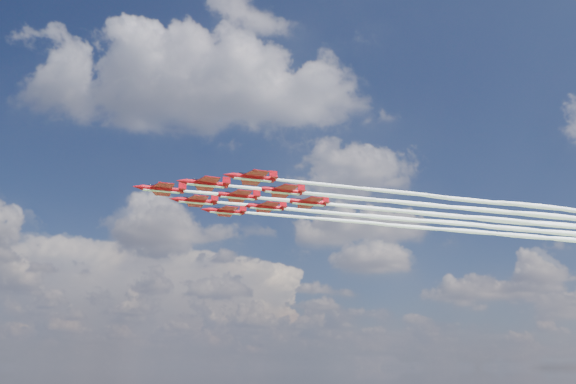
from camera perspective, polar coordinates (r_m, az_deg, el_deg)
name	(u,v)px	position (r m, az deg, el deg)	size (l,w,h in m)	color
jet_lead	(437,214)	(158.39, 14.92, -2.19)	(149.73, 49.23, 3.04)	#AA0913
jet_row2_port	(482,210)	(157.71, 19.13, -1.74)	(149.73, 49.23, 3.04)	#AA0913
jet_row2_starb	(451,223)	(169.21, 16.22, -3.04)	(149.73, 49.23, 3.04)	#AA0913
jet_row3_port	(530,206)	(157.91, 23.36, -1.29)	(149.73, 49.23, 3.04)	#AA0913
jet_row3_centre	(494,219)	(168.75, 20.17, -2.62)	(149.73, 49.23, 3.04)	#AA0913
jet_row3_starb	(463,231)	(180.14, 17.37, -3.79)	(149.73, 49.23, 3.04)	#AA0913
jet_row4_port	(539,215)	(169.11, 24.11, -2.19)	(149.73, 49.23, 3.04)	#AA0913
jet_row4_starb	(504,228)	(179.88, 21.08, -3.39)	(149.73, 49.23, 3.04)	#AA0913
jet_tail	(547,224)	(180.37, 24.78, -2.99)	(149.73, 49.23, 3.04)	#AA0913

